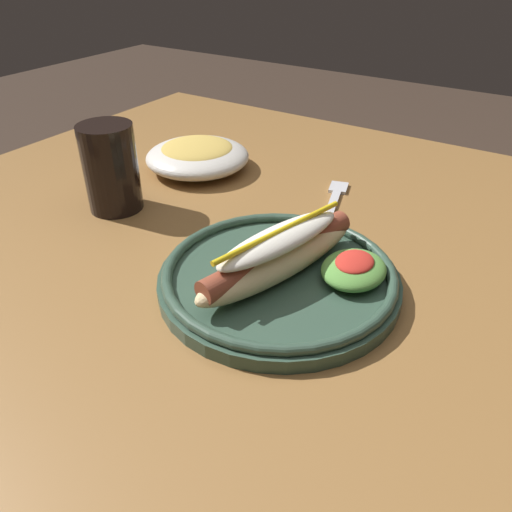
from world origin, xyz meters
The scene contains 5 objects.
dining_table centered at (0.00, 0.00, 0.65)m, with size 1.25×1.09×0.74m.
hot_dog_plate centered at (0.07, -0.07, 0.76)m, with size 0.27×0.27×0.08m.
fork centered at (0.31, -0.02, 0.74)m, with size 0.12×0.05×0.00m.
soda_cup centered at (0.11, 0.23, 0.80)m, with size 0.07×0.07×0.12m, color black.
side_bowl centered at (0.28, 0.21, 0.76)m, with size 0.17×0.17×0.05m.
Camera 1 is at (-0.32, -0.29, 1.08)m, focal length 35.25 mm.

